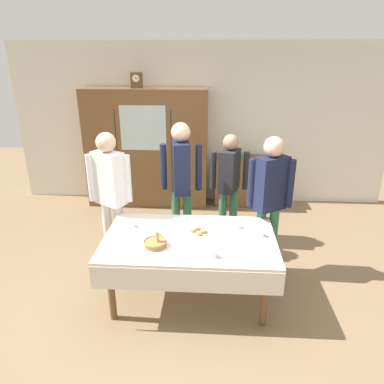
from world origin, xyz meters
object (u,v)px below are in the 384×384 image
Objects in this scene: tea_cup_far_left at (213,255)px; tea_cup_near_right at (237,226)px; tea_cup_front_edge at (156,233)px; person_beside_shelf at (229,179)px; bookshelf_low at (242,181)px; person_behind_table_right at (270,193)px; tea_cup_far_right at (261,234)px; bread_basket at (155,243)px; mantel_clock at (137,80)px; spoon_far_right at (122,244)px; book_stack at (243,155)px; pastry_plate at (199,232)px; person_behind_table_left at (110,188)px; spoon_back_edge at (227,247)px; person_near_right_end at (181,176)px; tea_cup_mid_left at (132,225)px; spoon_front_edge at (262,228)px; dining_table at (189,247)px; wall_cabinet at (147,149)px.

tea_cup_near_right is (0.26, 0.61, -0.00)m from tea_cup_far_left.
person_beside_shelf reaches higher than tea_cup_front_edge.
bookshelf_low is at bearing 67.09° from tea_cup_front_edge.
bookshelf_low is 2.13m from person_behind_table_right.
tea_cup_far_right is 0.54× the size of bread_basket.
spoon_far_right is (0.34, -2.74, -1.37)m from mantel_clock.
pastry_plate is (-0.64, -2.51, -0.14)m from book_stack.
tea_cup_far_left is 1.58m from person_behind_table_left.
book_stack is at bearing 80.66° from tea_cup_far_left.
person_behind_table_left reaches higher than book_stack.
spoon_back_edge is 1.31m from person_near_right_end.
pastry_plate is (0.42, 0.29, -0.02)m from bread_basket.
book_stack is 1.33m from person_beside_shelf.
person_behind_table_left is (-0.33, 0.40, 0.28)m from tea_cup_mid_left.
mantel_clock is 3.08m from spoon_far_right.
tea_cup_far_right is (0.50, 0.43, -0.00)m from tea_cup_far_left.
tea_cup_far_right is 1.31m from person_near_right_end.
pastry_plate reaches higher than spoon_back_edge.
spoon_front_edge is at bearing -10.90° from person_behind_table_left.
spoon_far_right is 1.87m from person_beside_shelf.
person_behind_table_left reaches higher than tea_cup_front_edge.
pastry_plate is at bearing -73.25° from person_near_right_end.
person_behind_table_left reaches higher than tea_cup_mid_left.
book_stack is at bearing 61.15° from person_near_right_end.
pastry_plate is at bearing -161.04° from tea_cup_near_right.
person_behind_table_right reaches higher than tea_cup_near_right.
person_beside_shelf is (-0.28, -1.30, 0.03)m from book_stack.
tea_cup_far_right is at bearing 10.20° from spoon_far_right.
tea_cup_near_right is 0.08× the size of person_behind_table_right.
person_beside_shelf is (0.78, 1.49, 0.16)m from bread_basket.
book_stack reaches higher than bookshelf_low.
person_near_right_end is 1.13m from person_behind_table_right.
spoon_far_right is at bearing -162.95° from spoon_front_edge.
person_beside_shelf is at bearing 28.62° from person_near_right_end.
bread_basket is at bearing -50.32° from person_behind_table_left.
book_stack is 2.99m from bread_basket.
person_near_right_end is at bearing 99.71° from dining_table.
tea_cup_front_edge is at bearing -77.93° from wall_cabinet.
tea_cup_far_left is 0.08× the size of person_beside_shelf.
dining_table is 0.19m from pastry_plate.
person_beside_shelf reaches higher than spoon_far_right.
book_stack is at bearing 63.36° from spoon_far_right.
tea_cup_far_left is (-0.49, -2.97, 0.33)m from bookshelf_low.
pastry_plate is 0.17× the size of person_behind_table_left.
mantel_clock is 2.42m from bookshelf_low.
bread_basket is 1.20m from person_near_right_end.
mantel_clock is 1.85× the size of tea_cup_front_edge.
tea_cup_far_right is 1.09× the size of spoon_back_edge.
mantel_clock reaches higher than spoon_back_edge.
person_behind_table_left is (-1.07, 0.50, 0.29)m from pastry_plate.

